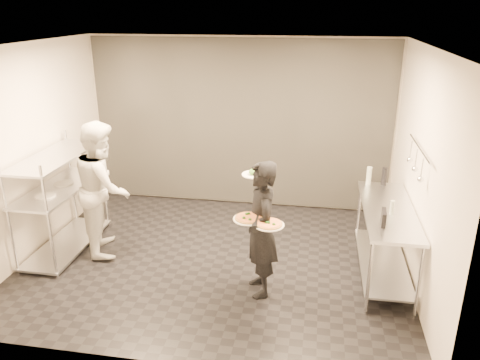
% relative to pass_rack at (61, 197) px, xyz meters
% --- Properties ---
extents(room_shell, '(5.00, 4.00, 2.80)m').
position_rel_pass_rack_xyz_m(room_shell, '(2.15, 1.18, 0.63)').
color(room_shell, black).
rests_on(room_shell, ground).
extents(pass_rack, '(0.60, 1.60, 1.50)m').
position_rel_pass_rack_xyz_m(pass_rack, '(0.00, 0.00, 0.00)').
color(pass_rack, silver).
rests_on(pass_rack, ground).
extents(prep_counter, '(0.60, 1.80, 0.92)m').
position_rel_pass_rack_xyz_m(prep_counter, '(4.33, 0.00, -0.14)').
color(prep_counter, silver).
rests_on(prep_counter, ground).
extents(utensil_rail, '(0.07, 1.20, 0.31)m').
position_rel_pass_rack_xyz_m(utensil_rail, '(4.58, 0.00, 0.78)').
color(utensil_rail, silver).
rests_on(utensil_rail, room_shell).
extents(waiter, '(0.57, 0.70, 1.64)m').
position_rel_pass_rack_xyz_m(waiter, '(2.84, -0.63, 0.05)').
color(waiter, black).
rests_on(waiter, ground).
extents(chef, '(0.97, 1.08, 1.83)m').
position_rel_pass_rack_xyz_m(chef, '(0.60, 0.08, 0.15)').
color(chef, silver).
rests_on(chef, ground).
extents(pizza_plate_near, '(0.34, 0.34, 0.05)m').
position_rel_pass_rack_xyz_m(pizza_plate_near, '(2.72, -0.78, 0.26)').
color(pizza_plate_near, white).
rests_on(pizza_plate_near, waiter).
extents(pizza_plate_far, '(0.33, 0.33, 0.05)m').
position_rel_pass_rack_xyz_m(pizza_plate_far, '(2.96, -0.89, 0.26)').
color(pizza_plate_far, white).
rests_on(pizza_plate_far, waiter).
extents(salad_plate, '(0.31, 0.31, 0.07)m').
position_rel_pass_rack_xyz_m(salad_plate, '(2.72, -0.28, 0.61)').
color(salad_plate, white).
rests_on(salad_plate, waiter).
extents(pos_monitor, '(0.06, 0.23, 0.16)m').
position_rel_pass_rack_xyz_m(pos_monitor, '(4.21, -0.46, 0.23)').
color(pos_monitor, black).
rests_on(pos_monitor, prep_counter).
extents(bottle_green, '(0.07, 0.07, 0.25)m').
position_rel_pass_rack_xyz_m(bottle_green, '(4.15, 0.80, 0.28)').
color(bottle_green, gray).
rests_on(bottle_green, prep_counter).
extents(bottle_clear, '(0.05, 0.05, 0.17)m').
position_rel_pass_rack_xyz_m(bottle_clear, '(4.34, -0.17, 0.24)').
color(bottle_clear, gray).
rests_on(bottle_clear, prep_counter).
extents(bottle_dark, '(0.07, 0.07, 0.25)m').
position_rel_pass_rack_xyz_m(bottle_dark, '(4.36, 0.80, 0.28)').
color(bottle_dark, black).
rests_on(bottle_dark, prep_counter).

